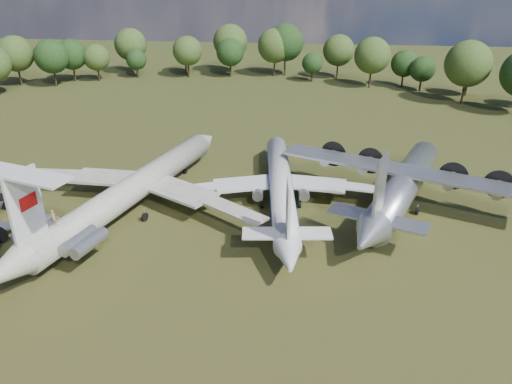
# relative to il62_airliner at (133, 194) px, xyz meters

# --- Properties ---
(ground) EXTENTS (300.00, 300.00, 0.00)m
(ground) POSITION_rel_il62_airliner_xyz_m (5.17, -3.32, -2.62)
(ground) COLOR #203812
(ground) RESTS_ON ground
(il62_airliner) EXTENTS (54.87, 63.02, 5.23)m
(il62_airliner) POSITION_rel_il62_airliner_xyz_m (0.00, 0.00, 0.00)
(il62_airliner) COLOR silver
(il62_airliner) RESTS_ON ground
(tu104_jet) EXTENTS (38.68, 48.85, 4.56)m
(tu104_jet) POSITION_rel_il62_airliner_xyz_m (20.53, 3.94, -0.34)
(tu104_jet) COLOR #BDBDBD
(tu104_jet) RESTS_ON ground
(an12_transport) EXTENTS (50.04, 52.35, 5.43)m
(an12_transport) POSITION_rel_il62_airliner_xyz_m (37.83, 4.85, 0.10)
(an12_transport) COLOR #989A9F
(an12_transport) RESTS_ON ground
(person_on_il62) EXTENTS (0.75, 0.52, 1.94)m
(person_on_il62) POSITION_rel_il62_airliner_xyz_m (-4.30, -14.00, 3.59)
(person_on_il62) COLOR #987B4D
(person_on_il62) RESTS_ON il62_airliner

